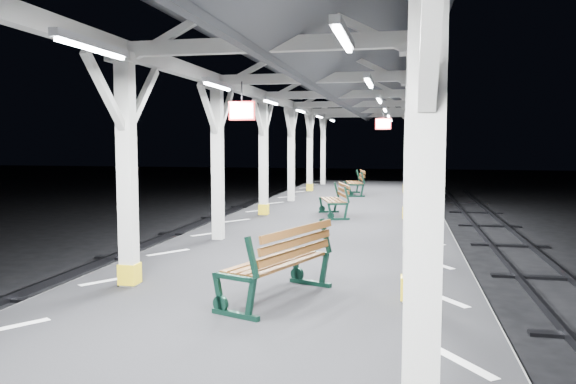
% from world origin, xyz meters
% --- Properties ---
extents(hazard_stripes_left, '(1.00, 48.00, 0.01)m').
position_xyz_m(hazard_stripes_left, '(-2.45, 0.00, 1.00)').
color(hazard_stripes_left, silver).
rests_on(hazard_stripes_left, platform).
extents(hazard_stripes_right, '(1.00, 48.00, 0.01)m').
position_xyz_m(hazard_stripes_right, '(2.45, 0.00, 1.00)').
color(hazard_stripes_right, silver).
rests_on(hazard_stripes_right, platform).
extents(bench_mid, '(1.28, 1.98, 1.01)m').
position_xyz_m(bench_mid, '(0.36, 1.68, 1.54)').
color(bench_mid, black).
rests_on(bench_mid, platform).
extents(bench_far, '(1.07, 1.80, 0.92)m').
position_xyz_m(bench_far, '(0.06, 10.26, 1.49)').
color(bench_far, black).
rests_on(bench_far, platform).
extents(bench_extra, '(0.98, 1.88, 0.97)m').
position_xyz_m(bench_extra, '(0.09, 16.79, 1.52)').
color(bench_extra, black).
rests_on(bench_extra, platform).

